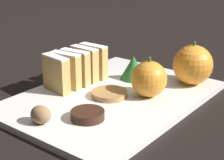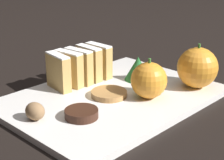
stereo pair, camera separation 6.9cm
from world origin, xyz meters
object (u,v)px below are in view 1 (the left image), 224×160
Objects in this scene: orange_near at (193,65)px; walnut at (41,115)px; chocolate_cookie at (88,115)px; orange_far at (149,79)px.

orange_near is 0.32m from walnut.
orange_near reaches higher than walnut.
orange_near is 1.58× the size of chocolate_cookie.
chocolate_cookie is (-0.03, -0.14, -0.03)m from orange_far.
orange_far reaches higher than walnut.
orange_far is at bearing -107.75° from orange_near.
orange_near is at bearing 70.47° from walnut.
orange_far is 2.11× the size of walnut.
orange_far is (-0.03, -0.11, -0.01)m from orange_near.
orange_near reaches higher than orange_far.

